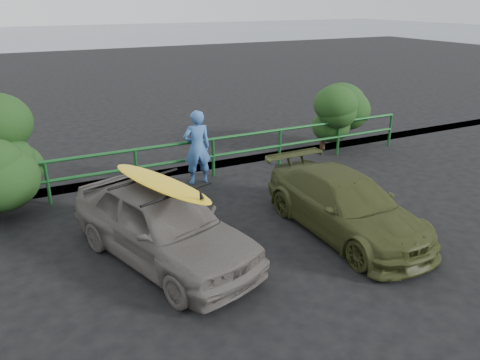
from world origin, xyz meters
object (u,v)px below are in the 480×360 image
object	(u,v)px
man	(197,147)
surfboard	(160,183)
sedan	(163,224)
olive_vehicle	(345,205)
guardrail	(176,163)

from	to	relation	value
man	surfboard	bearing A→B (deg)	64.77
sedan	man	bearing A→B (deg)	40.67
olive_vehicle	man	distance (m)	4.09
olive_vehicle	surfboard	bearing A→B (deg)	169.92
man	guardrail	bearing A→B (deg)	-23.24
guardrail	man	size ratio (longest dim) A/B	7.55
guardrail	man	world-z (taller)	man
olive_vehicle	man	world-z (taller)	man
guardrail	olive_vehicle	size ratio (longest dim) A/B	3.52
olive_vehicle	man	bearing A→B (deg)	112.65
sedan	olive_vehicle	world-z (taller)	sedan
olive_vehicle	guardrail	bearing A→B (deg)	116.80
man	surfboard	distance (m)	3.72
guardrail	man	distance (m)	0.67
guardrail	olive_vehicle	world-z (taller)	olive_vehicle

